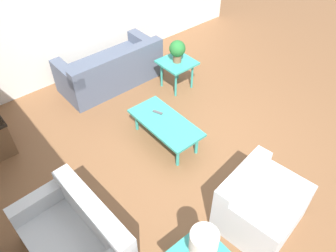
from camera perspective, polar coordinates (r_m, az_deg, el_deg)
name	(u,v)px	position (r m, az deg, el deg)	size (l,w,h in m)	color
ground_plane	(200,147)	(5.07, 5.65, -3.60)	(14.00, 14.00, 0.00)	brown
sofa	(111,70)	(6.25, -9.84, 9.62)	(0.88, 1.87, 0.76)	#4C566B
armchair	(258,205)	(4.18, 15.35, -13.20)	(0.92, 1.03, 0.73)	silver
loveseat	(77,239)	(3.96, -15.57, -18.50)	(1.34, 0.87, 0.73)	silver
coffee_table	(165,124)	(4.90, -0.46, 0.39)	(1.18, 0.56, 0.39)	teal
side_table_plant	(177,65)	(5.97, 1.57, 10.54)	(0.58, 0.58, 0.55)	teal
potted_plant	(177,50)	(5.81, 1.63, 13.15)	(0.28, 0.28, 0.40)	brown
table_lamp	(203,245)	(3.16, 6.19, -19.84)	(0.26, 0.26, 0.49)	red
remote_control	(158,112)	(5.02, -1.82, 2.40)	(0.16, 0.10, 0.02)	#4C4C51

